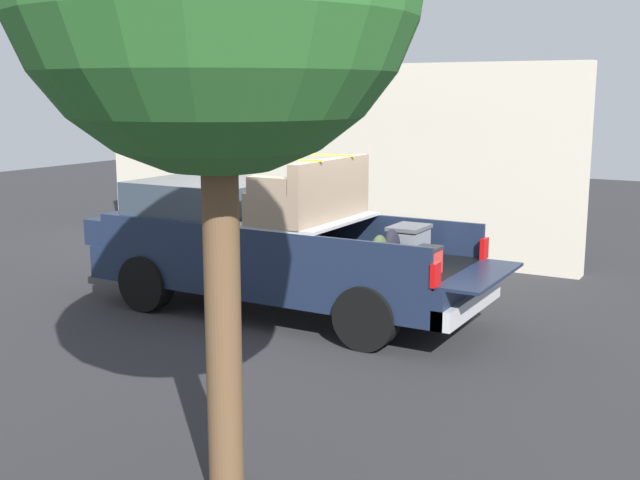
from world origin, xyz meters
name	(u,v)px	position (x,y,z in m)	size (l,w,h in m)	color
ground_plane	(283,312)	(0.00, 0.00, 0.00)	(40.00, 40.00, 0.00)	#262628
pickup_truck	(262,244)	(0.35, 0.00, 0.95)	(6.05, 2.06, 2.23)	#162138
building_facade	(317,158)	(1.90, -4.26, 1.79)	(10.29, 0.36, 3.58)	beige
trash_can	(258,228)	(2.65, -3.29, 0.50)	(0.60, 0.60, 0.98)	#1E592D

